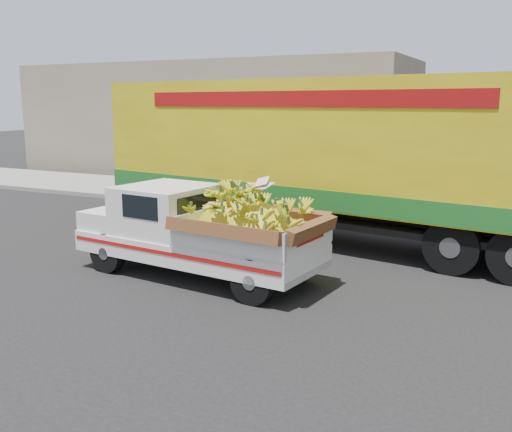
% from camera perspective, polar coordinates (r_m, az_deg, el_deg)
% --- Properties ---
extents(ground, '(100.00, 100.00, 0.00)m').
position_cam_1_polar(ground, '(11.74, -4.00, -4.95)').
color(ground, black).
rests_on(ground, ground).
extents(curb, '(60.00, 0.25, 0.15)m').
position_cam_1_polar(curb, '(16.60, 5.66, 0.12)').
color(curb, gray).
rests_on(curb, ground).
extents(sidewalk, '(60.00, 4.00, 0.14)m').
position_cam_1_polar(sidewalk, '(18.55, 7.96, 1.24)').
color(sidewalk, gray).
rests_on(sidewalk, ground).
extents(building_left, '(18.00, 6.00, 5.00)m').
position_cam_1_polar(building_left, '(27.01, -4.29, 9.63)').
color(building_left, gray).
rests_on(building_left, ground).
extents(pickup_truck, '(4.99, 2.28, 1.69)m').
position_cam_1_polar(pickup_truck, '(10.64, -4.32, -1.61)').
color(pickup_truck, black).
rests_on(pickup_truck, ground).
extents(semi_trailer, '(12.07, 4.43, 3.80)m').
position_cam_1_polar(semi_trailer, '(13.65, 6.60, 6.36)').
color(semi_trailer, black).
rests_on(semi_trailer, ground).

